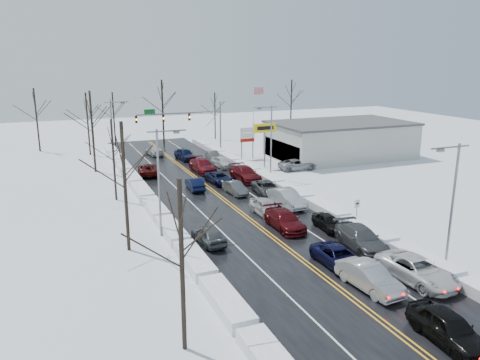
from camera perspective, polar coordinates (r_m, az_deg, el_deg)
name	(u,v)px	position (r m, az deg, el deg)	size (l,w,h in m)	color
ground	(237,210)	(46.00, -0.34, -3.67)	(160.00, 160.00, 0.00)	silver
road_surface	(230,204)	(47.77, -1.24, -2.97)	(14.00, 84.00, 0.01)	black
snow_bank_left	(156,213)	(45.73, -10.18, -4.02)	(1.60, 72.00, 0.78)	white
snow_bank_right	(295,196)	(50.88, 6.77, -1.97)	(1.60, 72.00, 0.78)	white
traffic_signal_mast	(189,119)	(71.87, -6.23, 7.34)	(13.28, 0.39, 8.00)	slate
tires_plus_sign	(265,131)	(63.27, 3.06, 5.99)	(3.20, 0.34, 6.00)	slate
used_vehicles_sign	(247,137)	(68.94, 0.89, 5.31)	(2.20, 0.22, 4.65)	slate
speed_limit_sign	(357,208)	(42.70, 14.06, -3.27)	(0.55, 0.09, 2.35)	slate
flagpole	(254,112)	(77.71, 1.75, 8.29)	(1.87, 1.20, 10.00)	silver
dealership_building	(340,139)	(72.04, 12.11, 4.86)	(20.40, 12.40, 5.30)	#B6B6B1
streetlight_se	(451,198)	(34.61, 24.34, -1.97)	(3.20, 0.25, 9.00)	slate
streetlight_ne	(270,136)	(56.94, 3.64, 5.35)	(3.20, 0.25, 9.00)	slate
streetlight_sw	(161,174)	(38.48, -9.61, 0.71)	(3.20, 0.25, 9.00)	slate
streetlight_nw	(114,128)	(65.64, -15.16, 6.10)	(3.20, 0.25, 9.00)	slate
tree_left_a	(181,233)	(22.69, -7.21, -6.46)	(3.60, 3.60, 9.00)	#2D231C
tree_left_b	(124,162)	(35.63, -14.01, 2.13)	(4.00, 4.00, 10.00)	#2D231C
tree_left_c	(113,144)	(49.59, -15.27, 4.23)	(3.40, 3.40, 8.50)	#2D231C
tree_left_d	(91,116)	(63.12, -17.67, 7.46)	(4.20, 4.20, 10.50)	#2D231C
tree_left_e	(87,112)	(75.12, -18.16, 7.91)	(3.80, 3.80, 9.50)	#2D231C
tree_far_a	(35,108)	(80.87, -23.67, 8.09)	(4.00, 4.00, 10.00)	#2D231C
tree_far_b	(113,108)	(82.57, -15.20, 8.42)	(3.60, 3.60, 9.00)	#2D231C
tree_far_c	(162,99)	(81.88, -9.45, 9.66)	(4.40, 4.40, 11.00)	#2D231C
tree_far_d	(215,107)	(86.25, -3.08, 8.91)	(3.40, 3.40, 8.50)	#2D231C
tree_far_e	(291,96)	(93.07, 6.28, 10.12)	(4.20, 4.20, 10.50)	#2D231C
queued_car_0	(447,342)	(28.10, 23.91, -17.61)	(2.00, 4.98, 1.70)	black
queued_car_1	(368,289)	(32.06, 15.39, -12.66)	(1.74, 4.99, 1.64)	#9FA2A7
queued_car_2	(338,266)	(34.75, 11.91, -10.23)	(2.30, 5.00, 1.39)	black
queued_car_3	(284,228)	(41.31, 5.44, -5.89)	(2.18, 5.37, 1.56)	#46090E
queued_car_4	(266,215)	(44.54, 3.21, -4.31)	(1.87, 4.64, 1.58)	#B8B8BA
queued_car_5	(235,194)	(51.41, -0.58, -1.70)	(1.42, 4.07, 1.34)	#474A4D
queued_car_6	(220,184)	(55.69, -2.49, -0.43)	(2.21, 4.79, 1.33)	black
queued_car_7	(203,172)	(61.61, -4.59, 1.00)	(2.35, 5.78, 1.68)	#550B13
queued_car_8	(185,160)	(69.28, -6.70, 2.47)	(1.97, 4.90, 1.67)	black
queued_car_10	(416,281)	(34.03, 20.64, -11.45)	(2.71, 5.87, 1.63)	silver
queued_car_11	(360,248)	(38.21, 14.47, -8.05)	(2.34, 5.76, 1.67)	#3D4042
queued_car_12	(328,229)	(41.60, 10.67, -5.94)	(1.60, 3.97, 1.35)	black
queued_car_13	(287,206)	(47.42, 5.72, -3.18)	(1.81, 5.20, 1.71)	#AEB2B7
queued_car_14	(267,194)	(51.30, 3.31, -1.76)	(2.37, 5.14, 1.43)	#393B3D
queued_car_15	(245,180)	(57.07, 0.65, -0.05)	(2.37, 5.83, 1.69)	#4D0A0F
queued_car_16	(222,167)	(63.98, -2.15, 1.55)	(1.78, 4.43, 1.51)	silver
queued_car_17	(213,161)	(68.09, -3.32, 2.33)	(1.49, 4.28, 1.41)	#46484C
oncoming_car_0	(195,189)	(53.35, -5.50, -1.16)	(1.47, 4.23, 1.39)	black
oncoming_car_1	(149,175)	(60.89, -11.09, 0.61)	(2.44, 5.29, 1.47)	#470C09
oncoming_car_2	(155,155)	(73.29, -10.36, 2.99)	(1.87, 4.61, 1.34)	silver
oncoming_car_3	(209,243)	(38.01, -3.84, -7.72)	(1.73, 4.30, 1.47)	#474A4C
parked_car_0	(298,170)	(63.06, 7.02, 1.25)	(2.37, 5.13, 1.43)	#919498
parked_car_1	(310,165)	(66.09, 8.53, 1.82)	(2.21, 5.43, 1.58)	#3F4144
parked_car_2	(277,157)	(70.77, 4.49, 2.78)	(1.62, 4.03, 1.37)	black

